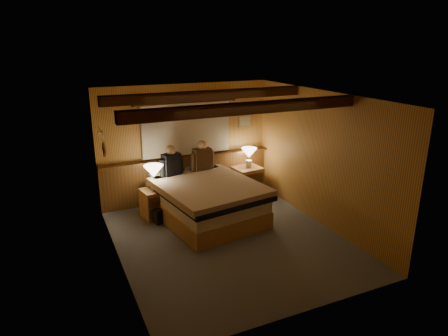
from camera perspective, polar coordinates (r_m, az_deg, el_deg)
floor at (r=6.84m, az=0.70°, el=-10.15°), size 4.20×4.20×0.00m
ceiling at (r=6.10m, az=0.78°, el=10.20°), size 4.20×4.20×0.00m
wall_back at (r=8.25m, az=-5.49°, el=3.61°), size 3.60×0.00×3.60m
wall_left at (r=5.88m, az=-15.37°, el=-2.82°), size 0.00×4.20×4.20m
wall_right at (r=7.29m, az=13.66°, el=1.29°), size 0.00×4.20×4.20m
wall_front at (r=4.69m, az=11.81°, el=-7.89°), size 3.60×0.00×3.60m
wainscot at (r=8.39m, az=-5.20°, el=-1.23°), size 3.60×0.23×0.94m
curtain_window at (r=8.11m, az=-5.39°, el=5.70°), size 2.18×0.09×1.11m
ceiling_beams at (r=6.25m, az=0.19°, el=9.54°), size 3.60×1.65×0.16m
coat_rail at (r=7.27m, az=-17.15°, el=4.76°), size 0.05×0.55×0.24m
framed_print at (r=8.67m, az=3.00°, el=6.73°), size 0.30×0.04×0.25m
bed at (r=7.44m, az=-2.56°, el=-4.59°), size 1.91×2.34×0.72m
nightstand_left at (r=7.68m, az=-9.69°, el=-4.95°), size 0.56×0.51×0.55m
nightstand_right at (r=8.65m, az=3.32°, el=-1.85°), size 0.61×0.56×0.62m
lamp_left at (r=7.46m, az=-10.02°, el=-0.68°), size 0.36×0.36×0.47m
lamp_right at (r=8.45m, az=3.60°, el=2.01°), size 0.33×0.33×0.43m
person_left at (r=7.73m, az=-7.55°, el=0.73°), size 0.49×0.29×0.62m
person_right at (r=8.01m, az=-3.10°, el=1.51°), size 0.51×0.23×0.63m
duffel_bag at (r=7.56m, az=-8.60°, el=-6.34°), size 0.52×0.39×0.33m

